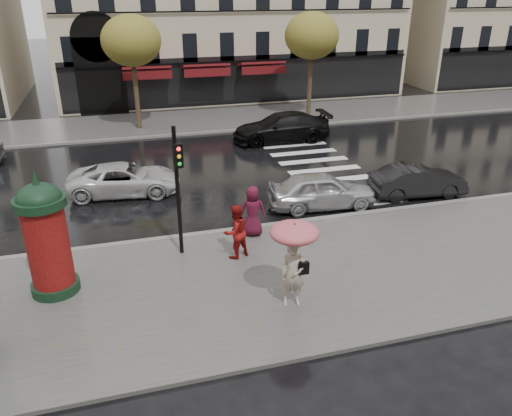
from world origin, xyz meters
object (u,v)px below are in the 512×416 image
object	(u,v)px
traffic_light	(178,180)
car_white	(125,179)
morris_column	(46,235)
car_black	(281,127)
woman_red	(235,232)
car_darkgrey	(418,181)
woman_umbrella	(294,251)
man_burgundy	(253,211)
car_silver	(322,190)

from	to	relation	value
traffic_light	car_white	distance (m)	6.56
morris_column	car_white	bearing A→B (deg)	72.66
car_white	car_black	xyz separation A→B (m)	(8.80, 5.59, 0.15)
woman_red	car_darkgrey	world-z (taller)	woman_red
woman_umbrella	man_burgundy	size ratio (longest dim) A/B	1.39
morris_column	car_black	bearing A→B (deg)	49.15
woman_umbrella	car_black	distance (m)	15.99
man_burgundy	car_white	bearing A→B (deg)	-39.34
car_white	car_black	bearing A→B (deg)	-50.52
traffic_light	car_darkgrey	xyz separation A→B (m)	(10.16, 2.48, -2.02)
woman_umbrella	car_darkgrey	world-z (taller)	woman_umbrella
morris_column	car_silver	size ratio (longest dim) A/B	0.87
car_darkgrey	car_white	xyz separation A→B (m)	(-11.70, 3.56, -0.01)
woman_umbrella	car_black	world-z (taller)	woman_umbrella
woman_umbrella	morris_column	world-z (taller)	morris_column
car_white	car_black	distance (m)	10.43
traffic_light	car_black	world-z (taller)	traffic_light
traffic_light	car_silver	xyz separation A→B (m)	(5.86, 2.48, -1.95)
car_white	car_black	world-z (taller)	car_black
man_burgundy	car_black	bearing A→B (deg)	-99.93
car_black	morris_column	bearing A→B (deg)	-38.99
car_silver	car_black	distance (m)	9.26
car_darkgrey	woman_red	bearing A→B (deg)	115.01
woman_red	car_darkgrey	bearing A→B (deg)	177.73
car_black	woman_red	bearing A→B (deg)	-22.83
morris_column	traffic_light	world-z (taller)	traffic_light
car_silver	car_white	size ratio (longest dim) A/B	0.92
car_silver	car_black	world-z (taller)	car_black
man_burgundy	morris_column	bearing A→B (deg)	29.35
morris_column	car_black	world-z (taller)	morris_column
car_black	car_white	bearing A→B (deg)	-55.71
morris_column	car_silver	xyz separation A→B (m)	(9.64, 3.61, -1.16)
woman_umbrella	traffic_light	xyz separation A→B (m)	(-2.47, 3.59, 0.91)
car_darkgrey	car_white	size ratio (longest dim) A/B	0.86
man_burgundy	car_black	xyz separation A→B (m)	(4.71, 10.96, -0.23)
car_silver	morris_column	bearing A→B (deg)	115.70
woman_red	car_silver	distance (m)	5.29
woman_umbrella	car_white	xyz separation A→B (m)	(-4.01, 9.64, -1.12)
woman_umbrella	car_silver	world-z (taller)	woman_umbrella
car_black	car_darkgrey	bearing A→B (deg)	19.40
man_burgundy	car_black	distance (m)	11.93
woman_umbrella	car_silver	xyz separation A→B (m)	(3.39, 6.07, -1.04)
woman_red	morris_column	distance (m)	5.48
man_burgundy	traffic_light	xyz separation A→B (m)	(-2.55, -0.68, 1.66)
woman_umbrella	man_burgundy	world-z (taller)	woman_umbrella
man_burgundy	car_white	world-z (taller)	man_burgundy
car_darkgrey	car_black	distance (m)	9.60
car_darkgrey	car_black	bearing A→B (deg)	22.39
man_burgundy	traffic_light	distance (m)	3.12
traffic_light	car_silver	distance (m)	6.66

